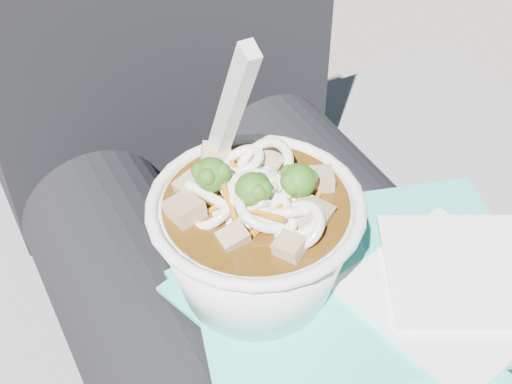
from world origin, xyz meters
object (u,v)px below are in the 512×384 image
person_body (246,247)px  udon_bowl (256,232)px  lap (297,342)px  plastic_bag (342,314)px

person_body → udon_bowl: 0.14m
lap → plastic_bag: size_ratio=1.47×
lap → plastic_bag: (0.01, -0.04, 0.08)m
lap → udon_bowl: udon_bowl is taller
plastic_bag → udon_bowl: size_ratio=1.64×
person_body → lap: bearing=-90.0°
lap → person_body: size_ratio=0.49×
person_body → plastic_bag: 0.14m
person_body → plastic_bag: bearing=-85.7°
lap → udon_bowl: 0.14m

